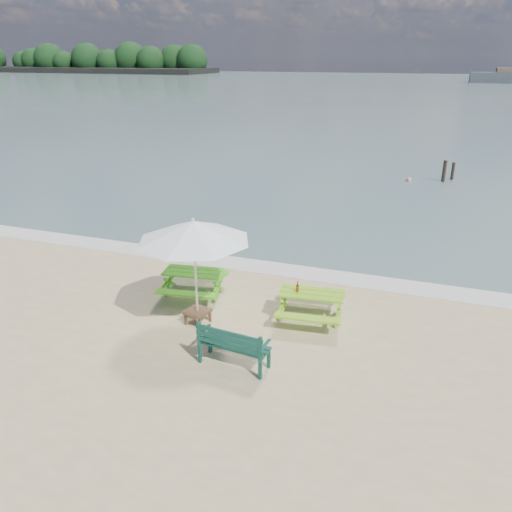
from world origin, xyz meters
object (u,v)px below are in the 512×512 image
(picnic_table_left, at_px, (194,284))
(side_table, at_px, (198,316))
(picnic_table_right, at_px, (311,306))
(swimmer, at_px, (407,193))
(beer_bottle, at_px, (297,288))
(park_bench, at_px, (234,353))
(patio_umbrella, at_px, (193,231))

(picnic_table_left, xyz_separation_m, side_table, (0.67, -1.18, -0.16))
(picnic_table_right, height_order, swimmer, picnic_table_right)
(beer_bottle, relative_size, swimmer, 0.16)
(picnic_table_right, height_order, side_table, picnic_table_right)
(picnic_table_right, xyz_separation_m, side_table, (-2.34, -1.01, -0.16))
(picnic_table_left, distance_m, picnic_table_right, 3.01)
(park_bench, xyz_separation_m, side_table, (-1.37, 1.24, -0.10))
(side_table, xyz_separation_m, swimmer, (3.60, 15.53, -0.75))
(picnic_table_right, height_order, park_bench, park_bench)
(patio_umbrella, bearing_deg, park_bench, -42.05)
(park_bench, bearing_deg, patio_umbrella, 137.95)
(side_table, distance_m, beer_bottle, 2.31)
(picnic_table_right, bearing_deg, picnic_table_left, 176.62)
(picnic_table_right, bearing_deg, swimmer, 85.05)
(picnic_table_left, xyz_separation_m, beer_bottle, (2.70, -0.24, 0.43))
(park_bench, bearing_deg, picnic_table_left, 130.09)
(picnic_table_left, bearing_deg, park_bench, -49.91)
(picnic_table_left, height_order, side_table, picnic_table_left)
(picnic_table_left, xyz_separation_m, picnic_table_right, (3.01, -0.18, -0.00))
(picnic_table_right, distance_m, beer_bottle, 0.54)
(picnic_table_left, xyz_separation_m, park_bench, (2.04, -2.42, -0.07))
(side_table, height_order, beer_bottle, beer_bottle)
(picnic_table_left, relative_size, swimmer, 1.13)
(picnic_table_right, xyz_separation_m, patio_umbrella, (-2.34, -1.01, 1.86))
(picnic_table_right, distance_m, swimmer, 14.61)
(park_bench, xyz_separation_m, patio_umbrella, (-1.37, 1.24, 1.92))
(picnic_table_left, height_order, beer_bottle, beer_bottle)
(patio_umbrella, xyz_separation_m, beer_bottle, (2.03, 0.94, -1.42))
(beer_bottle, bearing_deg, park_bench, -106.90)
(park_bench, height_order, beer_bottle, beer_bottle)
(park_bench, xyz_separation_m, swimmer, (2.23, 16.77, -0.85))
(picnic_table_right, xyz_separation_m, swimmer, (1.26, 14.53, -0.91))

